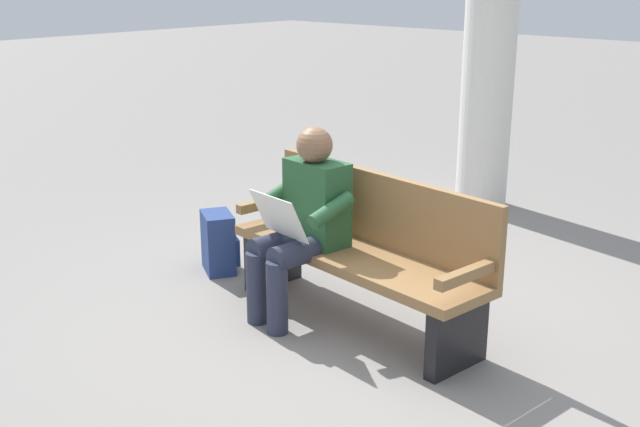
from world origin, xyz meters
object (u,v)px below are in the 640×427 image
backpack (219,243)px  person_seated (303,219)px  support_pillar (492,18)px  bench_near (363,249)px

backpack → person_seated: bearing=172.2°
backpack → support_pillar: 3.10m
backpack → bench_near: bearing=-176.9°
person_seated → backpack: 1.05m
person_seated → support_pillar: (0.43, -2.82, 1.03)m
bench_near → person_seated: bearing=39.1°
person_seated → support_pillar: bearing=-74.6°
backpack → support_pillar: size_ratio=0.13×
bench_near → person_seated: 0.41m
bench_near → support_pillar: 2.98m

